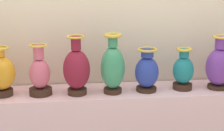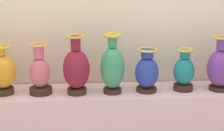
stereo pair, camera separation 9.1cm
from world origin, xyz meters
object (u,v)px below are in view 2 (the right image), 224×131
vase_burgundy (76,69)px  vase_cobalt (147,72)px  vase_amber (2,72)px  vase_teal (184,72)px  vase_jade (113,67)px  vase_violet (220,67)px  vase_rose (40,74)px

vase_burgundy → vase_cobalt: bearing=1.9°
vase_amber → vase_cobalt: bearing=-0.5°
vase_cobalt → vase_teal: (0.25, 0.01, -0.01)m
vase_jade → vase_violet: bearing=0.8°
vase_burgundy → vase_teal: 0.72m
vase_amber → vase_violet: size_ratio=0.87×
vase_amber → vase_jade: size_ratio=0.81×
vase_jade → vase_violet: (0.72, 0.01, -0.02)m
vase_amber → vase_jade: vase_jade is taller
vase_rose → vase_jade: (0.48, -0.01, 0.04)m
vase_rose → vase_burgundy: vase_burgundy is taller
vase_violet → vase_teal: bearing=176.4°
vase_amber → vase_burgundy: size_ratio=0.83×
vase_rose → vase_cobalt: 0.70m
vase_rose → vase_burgundy: 0.24m
vase_burgundy → vase_jade: bearing=0.5°
vase_burgundy → vase_violet: 0.96m
vase_burgundy → vase_cobalt: size_ratio=1.33×
vase_cobalt → vase_jade: bearing=-176.6°
vase_violet → vase_jade: bearing=-179.2°
vase_amber → vase_burgundy: bearing=-2.8°
vase_rose → vase_burgundy: (0.24, -0.02, 0.03)m
vase_amber → vase_violet: (1.44, -0.01, 0.01)m
vase_amber → vase_burgundy: 0.48m
vase_jade → vase_cobalt: vase_jade is taller
vase_amber → vase_jade: bearing=-1.7°
vase_teal → vase_burgundy: bearing=-177.8°
vase_amber → vase_teal: vase_amber is taller
vase_amber → vase_cobalt: vase_amber is taller
vase_teal → vase_violet: size_ratio=0.78×
vase_amber → vase_burgundy: (0.48, -0.02, 0.02)m
vase_teal → vase_violet: (0.24, -0.02, 0.03)m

